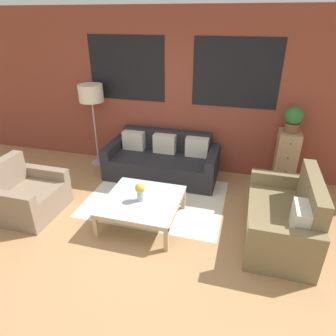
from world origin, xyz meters
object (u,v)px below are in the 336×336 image
(coffee_table, at_px, (142,202))
(flower_vase, at_px, (140,191))
(floor_lamp, at_px, (91,96))
(potted_plant, at_px, (293,119))
(settee_vintage, at_px, (284,219))
(drawer_cabinet, at_px, (285,160))
(couch_dark, at_px, (162,161))
(armchair_corner, at_px, (28,196))

(coffee_table, xyz_separation_m, flower_vase, (-0.01, -0.02, 0.20))
(floor_lamp, relative_size, potted_plant, 3.78)
(settee_vintage, xyz_separation_m, coffee_table, (-1.87, -0.13, 0.02))
(drawer_cabinet, bearing_deg, couch_dark, -174.58)
(coffee_table, xyz_separation_m, drawer_cabinet, (1.96, 1.61, 0.16))
(floor_lamp, xyz_separation_m, flower_vase, (1.49, -1.60, -0.82))
(couch_dark, height_order, flower_vase, couch_dark)
(settee_vintage, xyz_separation_m, drawer_cabinet, (0.09, 1.48, 0.18))
(settee_vintage, height_order, armchair_corner, settee_vintage)
(couch_dark, xyz_separation_m, potted_plant, (2.09, 0.20, 0.92))
(coffee_table, bearing_deg, flower_vase, -118.09)
(armchair_corner, relative_size, flower_vase, 3.50)
(armchair_corner, distance_m, floor_lamp, 2.10)
(couch_dark, bearing_deg, coffee_table, -84.90)
(floor_lamp, height_order, potted_plant, floor_lamp)
(settee_vintage, bearing_deg, potted_plant, 86.55)
(couch_dark, height_order, potted_plant, potted_plant)
(floor_lamp, bearing_deg, drawer_cabinet, 0.54)
(settee_vintage, relative_size, flower_vase, 5.62)
(floor_lamp, distance_m, drawer_cabinet, 3.57)
(drawer_cabinet, height_order, flower_vase, drawer_cabinet)
(couch_dark, distance_m, flower_vase, 1.46)
(armchair_corner, xyz_separation_m, floor_lamp, (0.19, 1.80, 1.07))
(settee_vintage, distance_m, drawer_cabinet, 1.49)
(couch_dark, relative_size, flower_vase, 7.56)
(coffee_table, bearing_deg, drawer_cabinet, 39.38)
(armchair_corner, bearing_deg, potted_plant, 26.62)
(armchair_corner, xyz_separation_m, coffee_table, (1.70, 0.23, 0.05))
(couch_dark, height_order, coffee_table, couch_dark)
(couch_dark, relative_size, armchair_corner, 2.16)
(coffee_table, relative_size, flower_vase, 3.98)
(floor_lamp, bearing_deg, coffee_table, -46.28)
(potted_plant, bearing_deg, drawer_cabinet, -90.00)
(couch_dark, distance_m, floor_lamp, 1.75)
(settee_vintage, height_order, potted_plant, potted_plant)
(drawer_cabinet, height_order, potted_plant, potted_plant)
(armchair_corner, distance_m, flower_vase, 1.72)
(couch_dark, relative_size, drawer_cabinet, 2.01)
(couch_dark, distance_m, armchair_corner, 2.27)
(potted_plant, height_order, flower_vase, potted_plant)
(settee_vintage, bearing_deg, floor_lamp, 156.86)
(settee_vintage, relative_size, floor_lamp, 0.95)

